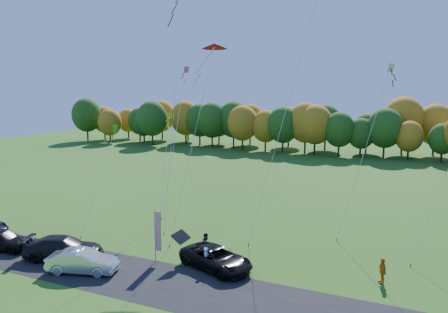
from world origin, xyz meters
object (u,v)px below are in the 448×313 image
at_px(black_suv, 216,258).
at_px(person_east, 382,271).
at_px(silver_sedan, 82,261).
at_px(feather_flag, 157,231).

xyz_separation_m(black_suv, person_east, (10.96, 2.43, 0.07)).
xyz_separation_m(black_suv, silver_sedan, (-8.23, -4.39, 0.01)).
bearing_deg(feather_flag, silver_sedan, -136.38).
height_order(black_suv, person_east, person_east).
distance_m(person_east, feather_flag, 15.76).
relative_size(silver_sedan, person_east, 2.83).
distance_m(silver_sedan, person_east, 20.36).
height_order(person_east, feather_flag, feather_flag).
relative_size(black_suv, silver_sedan, 1.17).
height_order(black_suv, silver_sedan, silver_sedan).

